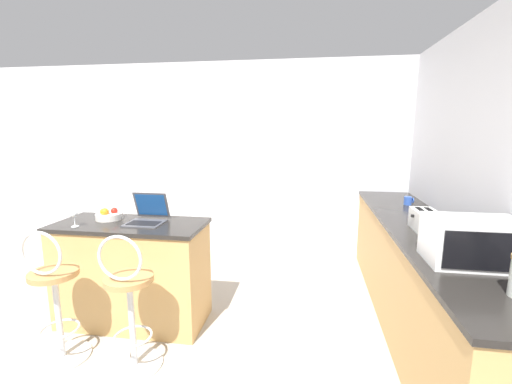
{
  "coord_description": "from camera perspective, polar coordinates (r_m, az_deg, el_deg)",
  "views": [
    {
      "loc": [
        1.06,
        -1.83,
        1.72
      ],
      "look_at": [
        0.46,
        1.92,
        1.02
      ],
      "focal_mm": 24.0,
      "sensor_mm": 36.0,
      "label": 1
    }
  ],
  "objects": [
    {
      "name": "counter_right",
      "position": [
        3.35,
        25.55,
        -12.75
      ],
      "size": [
        0.63,
        3.26,
        0.92
      ],
      "color": "tan",
      "rests_on": "ground_plane"
    },
    {
      "name": "fruit_bowl",
      "position": [
        3.36,
        -23.34,
        -3.58
      ],
      "size": [
        0.23,
        0.23,
        0.11
      ],
      "color": "silver",
      "rests_on": "breakfast_bar"
    },
    {
      "name": "wine_glass_tall",
      "position": [
        3.21,
        -28.08,
        -3.31
      ],
      "size": [
        0.07,
        0.07,
        0.15
      ],
      "color": "silver",
      "rests_on": "breakfast_bar"
    },
    {
      "name": "mug_blue",
      "position": [
        4.01,
        24.02,
        -1.33
      ],
      "size": [
        0.1,
        0.08,
        0.09
      ],
      "color": "#2D51AD",
      "rests_on": "counter_right"
    },
    {
      "name": "microwave",
      "position": [
        2.44,
        32.51,
        -6.99
      ],
      "size": [
        0.52,
        0.35,
        0.28
      ],
      "color": "white",
      "rests_on": "counter_right"
    },
    {
      "name": "wall_back",
      "position": [
        4.73,
        -3.93,
        5.31
      ],
      "size": [
        12.0,
        0.06,
        2.6
      ],
      "color": "silver",
      "rests_on": "ground_plane"
    },
    {
      "name": "laptop",
      "position": [
        3.13,
        -17.6,
        -3.68
      ],
      "size": [
        0.31,
        0.32,
        0.25
      ],
      "color": "#47474C",
      "rests_on": "breakfast_bar"
    },
    {
      "name": "bar_stool_far",
      "position": [
        2.71,
        -20.35,
        -17.34
      ],
      "size": [
        0.4,
        0.4,
        1.04
      ],
      "color": "silver",
      "rests_on": "ground_plane"
    },
    {
      "name": "toaster",
      "position": [
        3.07,
        26.32,
        -4.23
      ],
      "size": [
        0.19,
        0.3,
        0.17
      ],
      "color": "silver",
      "rests_on": "counter_right"
    },
    {
      "name": "breakfast_bar",
      "position": [
        3.32,
        -19.81,
        -12.52
      ],
      "size": [
        1.3,
        0.59,
        0.92
      ],
      "color": "tan",
      "rests_on": "ground_plane"
    },
    {
      "name": "bar_stool_near",
      "position": [
        3.02,
        -30.53,
        -15.15
      ],
      "size": [
        0.4,
        0.4,
        1.04
      ],
      "color": "silver",
      "rests_on": "ground_plane"
    }
  ]
}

